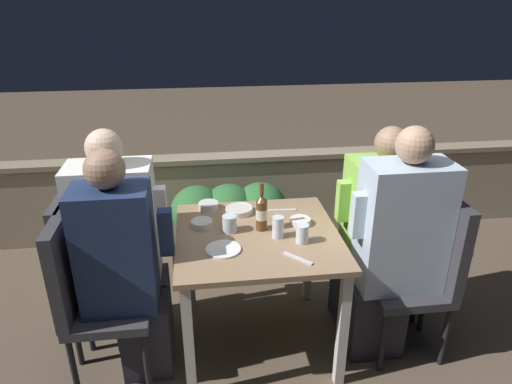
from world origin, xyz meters
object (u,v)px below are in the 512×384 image
object	(u,v)px
person_navy_jumper	(125,269)
person_green_blouse	(376,230)
chair_left_near	(86,288)
chair_left_far	(88,262)
chair_right_far	(407,238)
potted_plant	(382,208)
beer_bottle	(262,212)
person_white_polo	(123,244)
chair_right_near	(427,264)
person_blue_shirt	(394,248)

from	to	relation	value
person_navy_jumper	person_green_blouse	world-z (taller)	person_navy_jumper
person_navy_jumper	chair_left_near	bearing A→B (deg)	180.00
chair_left_far	chair_right_far	world-z (taller)	same
chair_left_near	potted_plant	size ratio (longest dim) A/B	1.22
chair_left_far	potted_plant	world-z (taller)	chair_left_far
chair_left_far	beer_bottle	bearing A→B (deg)	-4.29
person_white_polo	potted_plant	distance (m)	1.87
person_navy_jumper	person_white_polo	distance (m)	0.26
chair_right_far	beer_bottle	distance (m)	0.96
chair_left_far	chair_right_far	size ratio (longest dim) A/B	1.00
potted_plant	chair_right_near	bearing A→B (deg)	-96.16
chair_left_near	chair_right_near	xyz separation A→B (m)	(1.83, -0.01, 0.00)
person_green_blouse	beer_bottle	distance (m)	0.74
chair_right_far	chair_right_near	bearing A→B (deg)	-92.03
person_navy_jumper	person_white_polo	size ratio (longest dim) A/B	0.98
chair_right_near	chair_right_far	world-z (taller)	same
chair_left_far	potted_plant	distance (m)	2.05
person_navy_jumper	chair_left_far	world-z (taller)	person_navy_jumper
person_navy_jumper	chair_right_far	size ratio (longest dim) A/B	1.35
person_white_polo	person_green_blouse	distance (m)	1.47
potted_plant	chair_right_far	bearing A→B (deg)	-98.14
person_white_polo	beer_bottle	world-z (taller)	person_white_polo
chair_left_near	beer_bottle	xyz separation A→B (m)	(0.93, 0.18, 0.28)
person_white_polo	person_blue_shirt	bearing A→B (deg)	-10.22
person_blue_shirt	chair_right_far	world-z (taller)	person_blue_shirt
chair_left_near	beer_bottle	distance (m)	0.98
potted_plant	person_blue_shirt	bearing A→B (deg)	-108.84
chair_right_near	beer_bottle	bearing A→B (deg)	167.98
person_green_blouse	chair_left_near	bearing A→B (deg)	-170.62
person_white_polo	chair_left_far	bearing A→B (deg)	-180.00
chair_left_far	person_green_blouse	distance (m)	1.67
chair_left_far	person_green_blouse	bearing A→B (deg)	0.58
beer_bottle	person_white_polo	bearing A→B (deg)	174.59
chair_left_far	chair_right_near	distance (m)	1.89
chair_left_near	beer_bottle	size ratio (longest dim) A/B	3.47
person_navy_jumper	potted_plant	size ratio (longest dim) A/B	1.64
chair_right_far	potted_plant	world-z (taller)	chair_right_far
chair_right_far	beer_bottle	xyz separation A→B (m)	(-0.91, -0.09, 0.28)
potted_plant	person_navy_jumper	bearing A→B (deg)	-153.61
person_white_polo	person_blue_shirt	distance (m)	1.49
potted_plant	chair_left_far	bearing A→B (deg)	-163.01
chair_left_near	beer_bottle	bearing A→B (deg)	11.00
chair_right_near	beer_bottle	size ratio (longest dim) A/B	3.47
person_green_blouse	person_blue_shirt	bearing A→B (deg)	-91.56
person_white_polo	person_green_blouse	xyz separation A→B (m)	(1.47, 0.02, -0.02)
person_green_blouse	beer_bottle	world-z (taller)	person_green_blouse
chair_left_far	beer_bottle	xyz separation A→B (m)	(0.97, -0.07, 0.28)
chair_left_near	chair_left_far	bearing A→B (deg)	99.35
person_blue_shirt	chair_right_far	xyz separation A→B (m)	(0.21, 0.28, -0.12)
chair_right_far	person_green_blouse	distance (m)	0.22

